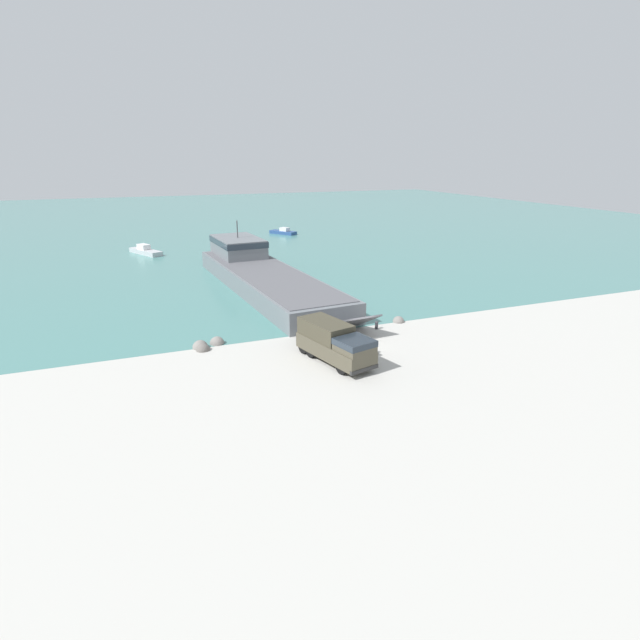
# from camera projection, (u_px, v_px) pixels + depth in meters

# --- Properties ---
(ground_plane) EXTENTS (240.00, 240.00, 0.00)m
(ground_plane) POSITION_uv_depth(u_px,v_px,m) (363.00, 343.00, 44.77)
(ground_plane) COLOR #B7B5AD
(water_surface) EXTENTS (240.00, 180.00, 0.01)m
(water_surface) POSITION_uv_depth(u_px,v_px,m) (201.00, 221.00, 127.75)
(water_surface) COLOR #477F7A
(water_surface) RESTS_ON ground_plane
(landing_craft) EXTENTS (10.66, 38.66, 7.27)m
(landing_craft) POSITION_uv_depth(u_px,v_px,m) (260.00, 272.00, 64.03)
(landing_craft) COLOR slate
(landing_craft) RESTS_ON ground_plane
(military_truck) EXTENTS (4.40, 7.98, 3.08)m
(military_truck) POSITION_uv_depth(u_px,v_px,m) (335.00, 342.00, 40.25)
(military_truck) COLOR #4C4738
(military_truck) RESTS_ON ground_plane
(soldier_on_ramp) EXTENTS (0.43, 0.50, 1.68)m
(soldier_on_ramp) POSITION_uv_depth(u_px,v_px,m) (366.00, 344.00, 41.71)
(soldier_on_ramp) COLOR #6B664C
(soldier_on_ramp) RESTS_ON ground_plane
(moored_boat_a) EXTENTS (5.20, 7.83, 1.60)m
(moored_boat_a) POSITION_uv_depth(u_px,v_px,m) (145.00, 251.00, 85.01)
(moored_boat_a) COLOR #B7BABF
(moored_boat_a) RESTS_ON ground_plane
(moored_boat_b) EXTENTS (5.00, 6.12, 1.39)m
(moored_boat_b) POSITION_uv_depth(u_px,v_px,m) (283.00, 232.00, 106.68)
(moored_boat_b) COLOR navy
(moored_boat_b) RESTS_ON ground_plane
(mooring_bollard) EXTENTS (0.36, 0.36, 0.80)m
(mooring_bollard) POSITION_uv_depth(u_px,v_px,m) (377.00, 325.00, 48.17)
(mooring_bollard) COLOR #333338
(mooring_bollard) RESTS_ON ground_plane
(shoreline_rock_a) EXTENTS (1.30, 1.30, 1.30)m
(shoreline_rock_a) POSITION_uv_depth(u_px,v_px,m) (217.00, 344.00, 44.52)
(shoreline_rock_a) COLOR gray
(shoreline_rock_a) RESTS_ON ground_plane
(shoreline_rock_b) EXTENTS (1.20, 1.20, 1.20)m
(shoreline_rock_b) POSITION_uv_depth(u_px,v_px,m) (203.00, 350.00, 43.01)
(shoreline_rock_b) COLOR #66605B
(shoreline_rock_b) RESTS_ON ground_plane
(shoreline_rock_c) EXTENTS (1.36, 1.36, 1.36)m
(shoreline_rock_c) POSITION_uv_depth(u_px,v_px,m) (200.00, 348.00, 43.56)
(shoreline_rock_c) COLOR gray
(shoreline_rock_c) RESTS_ON ground_plane
(shoreline_rock_d) EXTENTS (1.18, 1.18, 1.18)m
(shoreline_rock_d) POSITION_uv_depth(u_px,v_px,m) (398.00, 322.00, 50.34)
(shoreline_rock_d) COLOR gray
(shoreline_rock_d) RESTS_ON ground_plane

